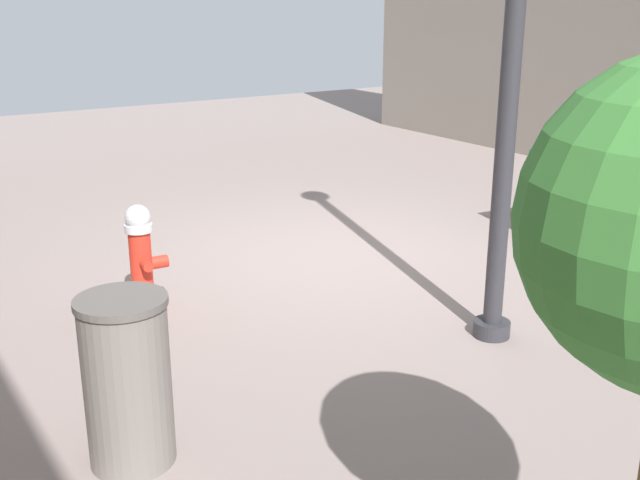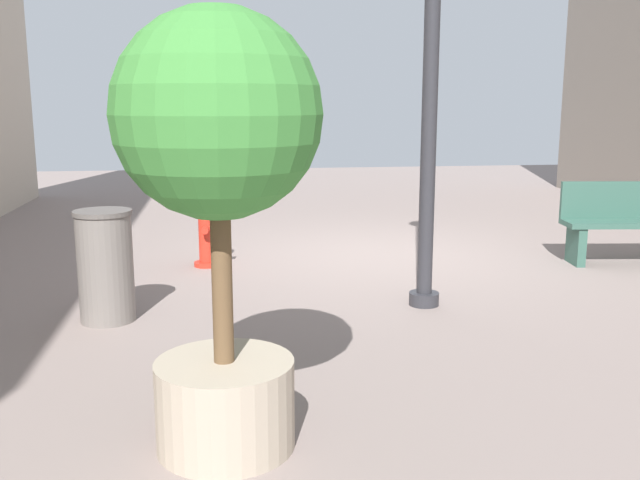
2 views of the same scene
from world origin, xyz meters
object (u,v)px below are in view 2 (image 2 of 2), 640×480
at_px(bench_near, 624,222).
at_px(planter_tree, 219,172).
at_px(fire_hydrant, 207,227).
at_px(trash_bin, 106,266).

relative_size(bench_near, planter_tree, 0.63).
height_order(fire_hydrant, trash_bin, trash_bin).
bearing_deg(planter_tree, bench_near, -140.31).
xyz_separation_m(fire_hydrant, trash_bin, (0.83, 1.97, 0.03)).
relative_size(fire_hydrant, bench_near, 0.61).
height_order(planter_tree, trash_bin, planter_tree).
bearing_deg(planter_tree, trash_bin, -67.84).
relative_size(fire_hydrant, trash_bin, 0.94).
distance_m(fire_hydrant, trash_bin, 2.14).
distance_m(fire_hydrant, bench_near, 4.88).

